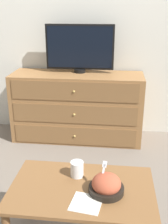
{
  "coord_description": "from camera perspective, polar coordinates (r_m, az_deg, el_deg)",
  "views": [
    {
      "loc": [
        0.31,
        -3.08,
        1.41
      ],
      "look_at": [
        0.1,
        -1.32,
        0.73
      ],
      "focal_mm": 45.0,
      "sensor_mm": 36.0,
      "label": 1
    }
  ],
  "objects": [
    {
      "name": "takeout_bowl",
      "position": [
        1.6,
        4.56,
        -14.65
      ],
      "size": [
        0.2,
        0.2,
        0.16
      ],
      "color": "black",
      "rests_on": "coffee_table"
    },
    {
      "name": "tv",
      "position": [
        2.96,
        -0.86,
        12.9
      ],
      "size": [
        0.71,
        0.12,
        0.49
      ],
      "color": "black",
      "rests_on": "dresser"
    },
    {
      "name": "coffee_table",
      "position": [
        1.69,
        -0.44,
        -17.0
      ],
      "size": [
        0.82,
        0.51,
        0.44
      ],
      "color": "brown",
      "rests_on": "ground_plane"
    },
    {
      "name": "drink_cup",
      "position": [
        1.72,
        -1.42,
        -11.67
      ],
      "size": [
        0.08,
        0.08,
        0.1
      ],
      "color": "#9E6638",
      "rests_on": "coffee_table"
    },
    {
      "name": "napkin",
      "position": [
        1.54,
        0.46,
        -18.03
      ],
      "size": [
        0.18,
        0.18,
        0.0
      ],
      "color": "silver",
      "rests_on": "coffee_table"
    },
    {
      "name": "dresser",
      "position": [
        3.04,
        -1.39,
        1.04
      ],
      "size": [
        1.38,
        0.46,
        0.73
      ],
      "color": "olive",
      "rests_on": "ground_plane"
    },
    {
      "name": "ground_plane",
      "position": [
        3.4,
        0.8,
        -3.33
      ],
      "size": [
        12.0,
        12.0,
        0.0
      ],
      "primitive_type": "plane",
      "color": "#70665B"
    },
    {
      "name": "wall_back",
      "position": [
        3.12,
        0.97,
        19.14
      ],
      "size": [
        12.0,
        0.05,
        2.6
      ],
      "color": "silver",
      "rests_on": "ground_plane"
    }
  ]
}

